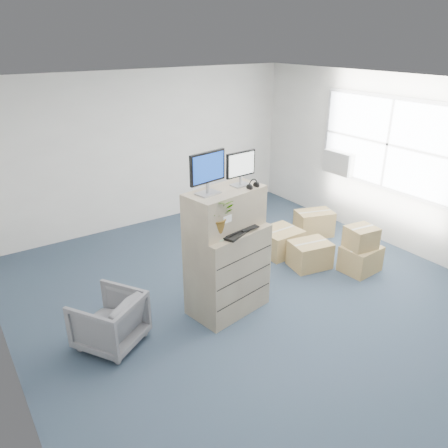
{
  "coord_description": "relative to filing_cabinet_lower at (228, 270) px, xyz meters",
  "views": [
    {
      "loc": [
        -3.21,
        -3.8,
        3.35
      ],
      "look_at": [
        -0.36,
        0.4,
        1.13
      ],
      "focal_mm": 35.0,
      "sensor_mm": 36.0,
      "label": 1
    }
  ],
  "objects": [
    {
      "name": "window",
      "position": [
        3.38,
        0.29,
        1.13
      ],
      "size": [
        0.07,
        2.72,
        1.52
      ],
      "color": "#9B9B9E",
      "rests_on": "wall_right"
    },
    {
      "name": "filing_cabinet_upper",
      "position": [
        -0.01,
        0.05,
        0.82
      ],
      "size": [
        1.06,
        0.66,
        0.49
      ],
      "primitive_type": "cube",
      "rotation": [
        0.0,
        0.0,
        0.17
      ],
      "color": "gray",
      "rests_on": "filing_cabinet_lower"
    },
    {
      "name": "office_chair",
      "position": [
        -1.54,
        0.17,
        -0.23
      ],
      "size": [
        0.91,
        0.9,
        0.7
      ],
      "primitive_type": "imported",
      "rotation": [
        0.0,
        0.0,
        3.7
      ],
      "color": "slate",
      "rests_on": "ground"
    },
    {
      "name": "external_drive",
      "position": [
        0.34,
        0.19,
        0.61
      ],
      "size": [
        0.25,
        0.2,
        0.07
      ],
      "primitive_type": "cube",
      "rotation": [
        0.0,
        0.0,
        0.07
      ],
      "color": "black",
      "rests_on": "filing_cabinet_lower"
    },
    {
      "name": "ac_unit",
      "position": [
        3.3,
        1.19,
        0.63
      ],
      "size": [
        0.24,
        0.6,
        0.4
      ],
      "primitive_type": "cube",
      "color": "silver",
      "rests_on": "wall_right"
    },
    {
      "name": "water_bottle",
      "position": [
        0.11,
        0.06,
        0.71
      ],
      "size": [
        0.08,
        0.08,
        0.27
      ],
      "primitive_type": "cylinder",
      "color": "gray",
      "rests_on": "filing_cabinet_lower"
    },
    {
      "name": "phone_dock",
      "position": [
        -0.04,
        0.01,
        0.63
      ],
      "size": [
        0.08,
        0.07,
        0.16
      ],
      "rotation": [
        0.0,
        0.0,
        0.17
      ],
      "color": "silver",
      "rests_on": "filing_cabinet_lower"
    },
    {
      "name": "mouse",
      "position": [
        0.32,
        -0.06,
        0.59
      ],
      "size": [
        0.11,
        0.07,
        0.04
      ],
      "primitive_type": "ellipsoid",
      "rotation": [
        0.0,
        0.0,
        -0.02
      ],
      "color": "silver",
      "rests_on": "filing_cabinet_lower"
    },
    {
      "name": "cardboard_boxes",
      "position": [
        2.03,
        0.42,
        -0.33
      ],
      "size": [
        1.65,
        1.86,
        0.72
      ],
      "color": "#997949",
      "rests_on": "ground"
    },
    {
      "name": "keyboard",
      "position": [
        0.04,
        -0.14,
        0.59
      ],
      "size": [
        0.61,
        0.45,
        0.03
      ],
      "primitive_type": "cube",
      "rotation": [
        0.0,
        0.0,
        0.42
      ],
      "color": "black",
      "rests_on": "filing_cabinet_lower"
    },
    {
      "name": "monitor_right",
      "position": [
        0.24,
        0.08,
        1.3
      ],
      "size": [
        0.43,
        0.18,
        0.42
      ],
      "rotation": [
        0.0,
        0.0,
        0.08
      ],
      "color": "#99999E",
      "rests_on": "filing_cabinet_upper"
    },
    {
      "name": "monitor_left",
      "position": [
        -0.25,
        0.04,
        1.35
      ],
      "size": [
        0.5,
        0.24,
        0.5
      ],
      "rotation": [
        0.0,
        0.0,
        0.18
      ],
      "color": "#99999E",
      "rests_on": "filing_cabinet_upper"
    },
    {
      "name": "wall_right",
      "position": [
        3.44,
        -0.21,
        0.83
      ],
      "size": [
        0.02,
        7.0,
        2.8
      ],
      "primitive_type": "cube",
      "color": "silver",
      "rests_on": "ground"
    },
    {
      "name": "wall_back",
      "position": [
        0.43,
        3.3,
        0.83
      ],
      "size": [
        6.0,
        0.02,
        2.8
      ],
      "primitive_type": "cube",
      "color": "silver",
      "rests_on": "ground"
    },
    {
      "name": "headphones",
      "position": [
        0.31,
        -0.08,
        1.11
      ],
      "size": [
        0.15,
        0.04,
        0.15
      ],
      "primitive_type": "torus",
      "rotation": [
        1.57,
        0.0,
        0.17
      ],
      "color": "black",
      "rests_on": "filing_cabinet_upper"
    },
    {
      "name": "filing_cabinet_lower",
      "position": [
        0.0,
        0.0,
        0.0
      ],
      "size": [
        1.07,
        0.76,
        1.15
      ],
      "primitive_type": "cube",
      "rotation": [
        0.0,
        0.0,
        0.17
      ],
      "color": "gray",
      "rests_on": "ground"
    },
    {
      "name": "tissue_box",
      "position": [
        0.28,
        0.13,
        0.69
      ],
      "size": [
        0.24,
        0.12,
        0.09
      ],
      "primitive_type": "cube",
      "rotation": [
        0.0,
        0.0,
        0.03
      ],
      "color": "#44A0EA",
      "rests_on": "external_drive"
    },
    {
      "name": "potted_plant",
      "position": [
        -0.26,
        -0.15,
        0.81
      ],
      "size": [
        0.45,
        0.48,
        0.41
      ],
      "rotation": [
        0.0,
        0.0,
        0.17
      ],
      "color": "#9FBF9A",
      "rests_on": "filing_cabinet_lower"
    },
    {
      "name": "ground",
      "position": [
        0.43,
        -0.21,
        -0.57
      ],
      "size": [
        7.0,
        7.0,
        0.0
      ],
      "primitive_type": "plane",
      "color": "#283748",
      "rests_on": "ground"
    }
  ]
}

